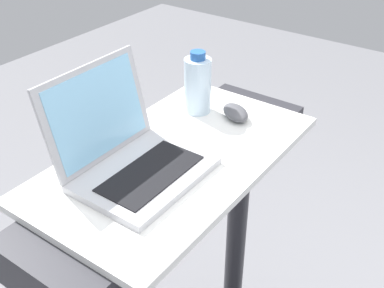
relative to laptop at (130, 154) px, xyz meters
The scene contains 4 objects.
desk_board 0.14m from the laptop, 20.95° to the right, with size 0.75×0.42×0.02m, color white.
laptop is the anchor object (origin of this frame).
computer_mouse 0.37m from the laptop, 10.79° to the right, with size 0.06×0.10×0.03m, color #4C4C51.
water_bottle 0.34m from the laptop, ahead, with size 0.08×0.08×0.18m.
Camera 1 is at (-0.77, 0.09, 1.82)m, focal length 44.85 mm.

